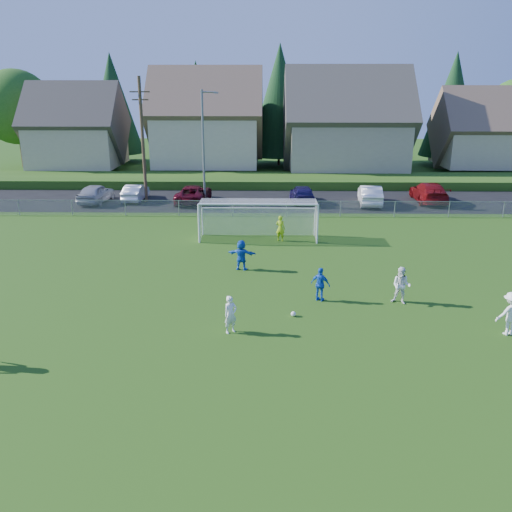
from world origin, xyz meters
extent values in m
plane|color=#193D0C|center=(0.00, 0.00, 0.00)|extent=(160.00, 160.00, 0.00)
plane|color=black|center=(0.00, 27.50, 0.01)|extent=(60.00, 60.00, 0.00)
cube|color=#1E420F|center=(0.00, 35.00, 0.40)|extent=(70.00, 6.00, 0.80)
sphere|color=white|center=(1.67, 3.97, 0.11)|extent=(0.22, 0.22, 0.22)
imported|color=white|center=(-0.91, 2.38, 0.77)|extent=(0.67, 0.63, 1.54)
imported|color=white|center=(6.56, 5.49, 0.85)|extent=(1.03, 0.94, 1.71)
imported|color=white|center=(10.10, 2.40, 0.89)|extent=(1.25, 0.85, 1.78)
imported|color=blue|center=(2.97, 5.75, 0.79)|extent=(0.99, 0.78, 1.57)
imported|color=blue|center=(-0.81, 9.98, 0.81)|extent=(1.58, 0.77, 1.63)
imported|color=#B8E41A|center=(1.39, 15.50, 0.81)|extent=(0.70, 0.60, 1.63)
imported|color=#9FA0A6|center=(-13.59, 26.59, 0.77)|extent=(2.29, 4.71, 1.55)
imported|color=white|center=(-10.51, 27.50, 0.68)|extent=(1.55, 4.16, 1.36)
imported|color=#4E0916|center=(-5.51, 26.76, 0.73)|extent=(2.73, 5.38, 1.46)
imported|color=#191343|center=(3.48, 26.77, 0.75)|extent=(2.05, 4.50, 1.50)
imported|color=white|center=(8.94, 26.24, 0.79)|extent=(2.09, 4.91, 1.58)
imported|color=maroon|center=(14.01, 27.32, 0.82)|extent=(2.53, 5.74, 1.64)
cylinder|color=white|center=(-3.65, 15.00, 1.22)|extent=(0.12, 0.12, 2.44)
cylinder|color=white|center=(3.65, 15.00, 1.22)|extent=(0.12, 0.12, 2.44)
cylinder|color=white|center=(0.00, 15.00, 2.44)|extent=(7.30, 0.12, 0.12)
cylinder|color=white|center=(-3.65, 16.80, 0.90)|extent=(0.08, 0.08, 1.80)
cylinder|color=white|center=(3.65, 16.80, 0.90)|extent=(0.08, 0.08, 1.80)
cylinder|color=white|center=(0.00, 16.80, 1.80)|extent=(7.30, 0.08, 0.08)
cube|color=silver|center=(0.00, 16.80, 0.90)|extent=(7.30, 0.02, 1.80)
cube|color=silver|center=(-3.65, 15.90, 1.22)|extent=(0.02, 1.80, 2.44)
cube|color=silver|center=(3.65, 15.90, 1.22)|extent=(0.02, 1.80, 2.44)
cube|color=silver|center=(0.00, 15.90, 2.44)|extent=(7.30, 1.80, 0.02)
cube|color=gray|center=(0.00, 22.00, 1.18)|extent=(52.00, 0.03, 0.03)
cube|color=gray|center=(0.00, 22.00, 0.60)|extent=(52.00, 0.02, 1.14)
cylinder|color=gray|center=(0.00, 22.00, 0.60)|extent=(0.06, 0.06, 1.20)
cylinder|color=slate|center=(-4.50, 26.00, 4.50)|extent=(0.18, 0.18, 9.00)
cylinder|color=slate|center=(-4.00, 26.00, 8.80)|extent=(1.20, 0.12, 0.12)
cube|color=slate|center=(-3.40, 26.00, 8.75)|extent=(0.36, 0.18, 0.12)
cylinder|color=#473321|center=(-9.50, 27.00, 5.00)|extent=(0.26, 0.26, 10.00)
cube|color=#473321|center=(-9.50, 27.00, 8.80)|extent=(1.60, 0.10, 0.10)
cube|color=#473321|center=(-9.50, 27.00, 8.20)|extent=(1.30, 0.10, 0.10)
cube|color=tan|center=(-20.00, 42.00, 3.05)|extent=(9.00, 8.00, 4.50)
pyramid|color=#423D38|center=(-20.00, 42.00, 9.71)|extent=(9.90, 8.80, 4.41)
cube|color=#C6B58E|center=(-6.00, 43.00, 3.55)|extent=(11.00, 9.00, 5.50)
pyramid|color=brown|center=(-6.00, 43.00, 11.26)|extent=(12.10, 9.90, 4.96)
cube|color=tan|center=(9.00, 42.00, 3.30)|extent=(12.00, 10.00, 5.00)
pyramid|color=#4C473F|center=(9.00, 42.00, 11.32)|extent=(13.20, 11.00, 5.52)
cube|color=tan|center=(24.00, 43.00, 2.80)|extent=(9.00, 8.00, 4.00)
pyramid|color=brown|center=(24.00, 43.00, 9.21)|extent=(9.90, 8.80, 4.41)
cylinder|color=#382616|center=(-28.00, 46.00, 1.98)|extent=(0.36, 0.36, 3.96)
sphere|color=#2B5B19|center=(-28.00, 46.00, 6.82)|extent=(8.36, 8.36, 8.36)
cylinder|color=#382616|center=(-18.00, 50.00, 0.60)|extent=(0.30, 0.30, 1.20)
cone|color=#143819|center=(-18.00, 50.00, 7.05)|extent=(6.76, 6.76, 11.70)
cylinder|color=#382616|center=(-8.00, 51.00, 0.60)|extent=(0.30, 0.30, 1.20)
cone|color=#143819|center=(-8.00, 51.00, 6.60)|extent=(6.24, 6.24, 10.80)
cylinder|color=#382616|center=(2.00, 48.00, 0.60)|extent=(0.30, 0.30, 1.20)
cone|color=#143819|center=(2.00, 48.00, 7.50)|extent=(7.28, 7.28, 12.60)
cylinder|color=#382616|center=(12.00, 50.00, 1.98)|extent=(0.36, 0.36, 3.96)
sphere|color=#2B5B19|center=(12.00, 50.00, 6.82)|extent=(8.36, 8.36, 8.36)
cylinder|color=#382616|center=(22.00, 48.00, 0.60)|extent=(0.30, 0.30, 1.20)
cone|color=#143819|center=(22.00, 48.00, 7.05)|extent=(6.76, 6.76, 11.70)
cylinder|color=#382616|center=(30.00, 49.00, 1.80)|extent=(0.36, 0.36, 3.60)
camera|label=1|loc=(0.46, -17.28, 9.55)|focal=38.00mm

